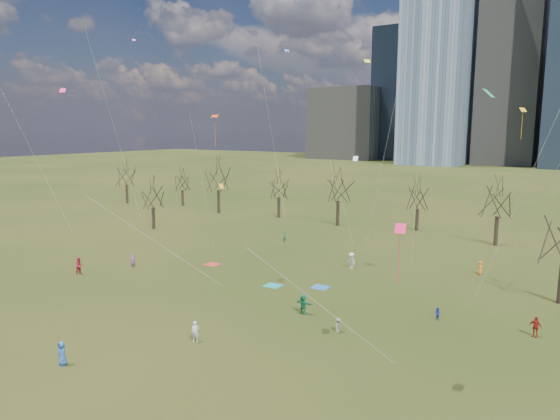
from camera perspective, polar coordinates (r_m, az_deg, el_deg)
The scene contains 18 objects.
ground at distance 45.03m, azimuth -8.48°, elevation -10.92°, with size 500.00×500.00×0.00m, color black.
downtown_skyline at distance 245.24m, azimuth 26.39°, elevation 13.85°, with size 212.50×78.00×118.00m.
bare_tree_row at distance 74.93m, azimuth 10.48°, elevation 1.95°, with size 113.04×29.80×9.50m.
blanket_teal at distance 50.24m, azimuth -0.82°, elevation -8.64°, with size 1.60×1.50×0.03m, color teal.
blanket_navy at distance 49.93m, azimuth 4.64°, elevation -8.79°, with size 1.60×1.50×0.03m, color #235EA4.
blanket_crimson at distance 58.33m, azimuth -7.72°, elevation -6.17°, with size 1.60×1.50×0.03m, color red.
person_0 at distance 37.16m, azimuth -23.64°, elevation -14.76°, with size 0.80×0.52×1.64m, color #2859AD.
person_1 at distance 38.11m, azimuth -9.66°, elevation -13.54°, with size 0.57×0.37×1.55m, color silver.
person_2 at distance 57.91m, azimuth -21.94°, elevation -5.94°, with size 0.92×0.71×1.89m, color #AE1833.
person_3 at distance 39.56m, azimuth 6.67°, elevation -12.93°, with size 0.72×0.42×1.12m, color slate.
person_5 at distance 42.74m, azimuth 2.67°, elevation -10.70°, with size 1.63×0.52×1.76m, color #1B7C50.
person_7 at distance 58.70m, azimuth -16.47°, elevation -5.60°, with size 0.57×0.38×1.57m, color #954B97.
person_8 at distance 43.41m, azimuth 17.53°, elevation -11.28°, with size 0.53×0.41×1.10m, color #263AA7.
person_9 at distance 56.60m, azimuth 8.15°, elevation -5.73°, with size 1.17×0.67×1.80m, color silver.
person_10 at distance 42.91m, azimuth 27.16°, elevation -11.79°, with size 0.93×0.39×1.59m, color maroon.
person_12 at distance 57.96m, azimuth 21.91°, elevation -6.13°, with size 0.72×0.47×1.48m, color orange.
person_13 at distance 68.79m, azimuth 0.51°, elevation -3.08°, with size 0.54×0.36×1.49m, color #166550.
kites_airborne at distance 51.08m, azimuth 2.80°, elevation 5.68°, with size 63.19×44.20×28.47m.
Camera 1 is at (28.16, -31.54, 15.47)m, focal length 32.00 mm.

